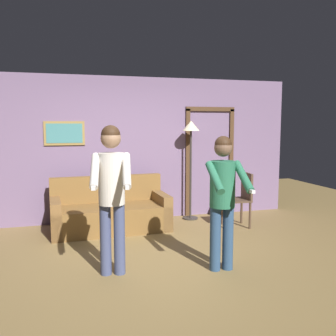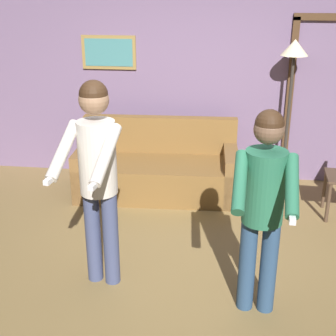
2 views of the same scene
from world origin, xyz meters
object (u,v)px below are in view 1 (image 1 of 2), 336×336
couch (110,213)px  person_standing_right (223,191)px  dining_chair_distant (241,196)px  torchiere_lamp (191,139)px  person_standing_left (112,185)px

couch → person_standing_right: bearing=-63.0°
person_standing_right → dining_chair_distant: bearing=57.0°
couch → person_standing_right: 2.46m
torchiere_lamp → dining_chair_distant: 1.37m
couch → dining_chair_distant: 2.24m
person_standing_left → dining_chair_distant: bearing=32.0°
person_standing_left → person_standing_right: (1.28, -0.22, -0.09)m
couch → dining_chair_distant: (2.19, -0.39, 0.25)m
couch → person_standing_right: (1.07, -2.11, 0.69)m
torchiere_lamp → person_standing_left: bearing=-128.0°
person_standing_left → dining_chair_distant: person_standing_left is taller
person_standing_left → person_standing_right: size_ratio=1.08×
person_standing_left → dining_chair_distant: 2.87m
torchiere_lamp → person_standing_right: size_ratio=1.12×
person_standing_right → couch: bearing=117.0°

